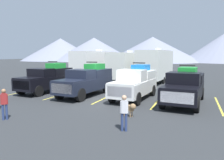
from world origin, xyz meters
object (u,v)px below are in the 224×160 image
at_px(pickup_truck_d, 185,86).
at_px(camper_trailer_a, 95,64).
at_px(pickup_truck_c, 135,82).
at_px(dog, 130,108).
at_px(person_b, 124,111).
at_px(person_c, 4,102).
at_px(camper_trailer_b, 127,65).
at_px(camper_trailer_c, 155,64).
at_px(pickup_truck_b, 87,80).
at_px(pickup_truck_a, 47,78).

height_order(pickup_truck_d, camper_trailer_a, camper_trailer_a).
height_order(pickup_truck_c, dog, pickup_truck_c).
height_order(person_b, person_c, person_c).
height_order(pickup_truck_c, person_c, pickup_truck_c).
xyz_separation_m(camper_trailer_b, camper_trailer_c, (3.41, 0.33, 0.13)).
bearing_deg(camper_trailer_a, pickup_truck_b, -67.93).
xyz_separation_m(camper_trailer_c, person_c, (-4.41, -17.68, -1.21)).
relative_size(pickup_truck_a, dog, 6.47).
bearing_deg(camper_trailer_c, person_c, -103.99).
height_order(pickup_truck_b, person_c, pickup_truck_b).
bearing_deg(camper_trailer_a, camper_trailer_b, -0.87).
xyz_separation_m(pickup_truck_d, person_b, (-2.12, -6.64, -0.27)).
xyz_separation_m(pickup_truck_c, camper_trailer_a, (-8.01, 9.89, 0.87)).
xyz_separation_m(pickup_truck_c, person_b, (1.36, -6.95, -0.31)).
bearing_deg(pickup_truck_a, pickup_truck_b, -3.38).
bearing_deg(pickup_truck_b, pickup_truck_d, -1.25).
bearing_deg(camper_trailer_a, person_c, -79.17).
bearing_deg(camper_trailer_b, camper_trailer_c, 5.53).
height_order(pickup_truck_d, person_b, pickup_truck_d).
xyz_separation_m(pickup_truck_a, pickup_truck_d, (11.39, -0.40, -0.03)).
distance_m(pickup_truck_c, camper_trailer_a, 12.76).
bearing_deg(person_c, pickup_truck_c, 58.12).
bearing_deg(pickup_truck_d, dog, -119.09).
xyz_separation_m(camper_trailer_b, person_c, (-1.00, -17.35, -1.08)).
bearing_deg(camper_trailer_a, camper_trailer_c, 1.95).
bearing_deg(pickup_truck_b, camper_trailer_b, 88.50).
distance_m(pickup_truck_c, person_b, 7.09).
bearing_deg(camper_trailer_c, camper_trailer_b, -174.47).
relative_size(pickup_truck_c, person_b, 3.57).
height_order(camper_trailer_b, person_c, camper_trailer_b).
bearing_deg(pickup_truck_d, camper_trailer_c, 109.75).
height_order(pickup_truck_b, pickup_truck_c, pickup_truck_b).
distance_m(person_b, person_c, 6.07).
relative_size(camper_trailer_b, person_c, 5.26).
height_order(person_c, dog, person_c).
xyz_separation_m(camper_trailer_b, person_b, (5.04, -16.77, -1.09)).
xyz_separation_m(camper_trailer_a, camper_trailer_b, (4.33, -0.07, -0.09)).
height_order(pickup_truck_b, camper_trailer_c, camper_trailer_c).
distance_m(camper_trailer_b, person_c, 17.41).
bearing_deg(pickup_truck_b, dog, -43.15).
relative_size(camper_trailer_c, person_c, 5.45).
height_order(pickup_truck_b, person_b, pickup_truck_b).
relative_size(pickup_truck_c, pickup_truck_d, 0.93).
bearing_deg(camper_trailer_c, pickup_truck_c, -88.44).
bearing_deg(camper_trailer_b, person_c, -93.30).
height_order(pickup_truck_d, person_c, pickup_truck_d).
height_order(pickup_truck_c, camper_trailer_b, camper_trailer_b).
height_order(pickup_truck_b, dog, pickup_truck_b).
relative_size(camper_trailer_b, dog, 9.86).
bearing_deg(camper_trailer_b, pickup_truck_c, -69.46).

